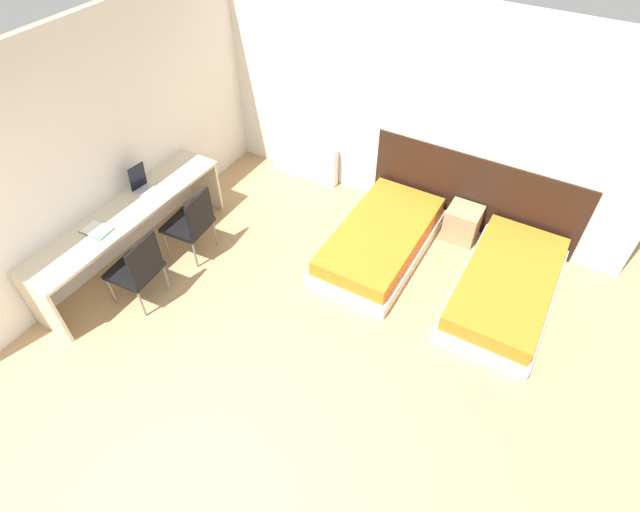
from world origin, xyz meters
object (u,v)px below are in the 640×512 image
object	(u,v)px
laptop	(145,187)
chair_near_laptop	(191,222)
bed_near_door	(506,287)
chair_near_notebook	(138,268)
bed_near_window	(380,241)
nightstand	(462,223)

from	to	relation	value
laptop	chair_near_laptop	bearing A→B (deg)	11.76
bed_near_door	laptop	bearing A→B (deg)	-163.40
chair_near_notebook	laptop	distance (m)	1.03
chair_near_laptop	bed_near_window	bearing A→B (deg)	25.53
chair_near_laptop	laptop	xyz separation A→B (m)	(-0.56, -0.06, 0.34)
bed_near_window	bed_near_door	size ratio (longest dim) A/B	1.00
bed_near_door	chair_near_laptop	distance (m)	3.65
nightstand	chair_near_notebook	size ratio (longest dim) A/B	0.48
bed_near_window	laptop	world-z (taller)	laptop
bed_near_door	chair_near_laptop	world-z (taller)	chair_near_laptop
bed_near_window	chair_near_laptop	xyz separation A→B (m)	(-1.93, -1.13, 0.31)
bed_near_window	bed_near_door	world-z (taller)	same
bed_near_door	bed_near_window	bearing A→B (deg)	180.00
bed_near_window	bed_near_door	bearing A→B (deg)	0.00
bed_near_window	chair_near_laptop	distance (m)	2.26
bed_near_window	nightstand	world-z (taller)	nightstand
bed_near_door	nightstand	size ratio (longest dim) A/B	4.40
nightstand	chair_near_notebook	bearing A→B (deg)	-134.20
chair_near_notebook	laptop	world-z (taller)	laptop
bed_near_window	nightstand	size ratio (longest dim) A/B	4.40
laptop	nightstand	bearing A→B (deg)	36.34
bed_near_window	laptop	bearing A→B (deg)	-154.34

